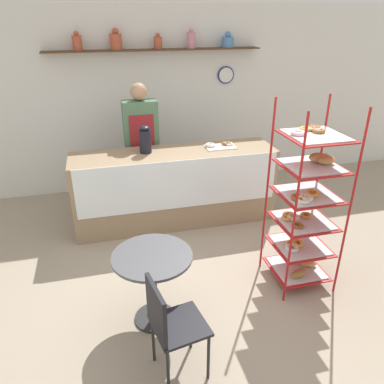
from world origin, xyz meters
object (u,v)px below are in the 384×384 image
(cafe_chair, at_px, (169,321))
(donut_tray_counter, at_px, (220,145))
(cafe_table, at_px, (153,272))
(person_worker, at_px, (142,143))
(coffee_carafe, at_px, (145,140))
(pastry_rack, at_px, (305,207))

(cafe_chair, distance_m, donut_tray_counter, 2.70)
(cafe_table, bearing_deg, person_worker, 84.42)
(person_worker, bearing_deg, coffee_carafe, -90.46)
(person_worker, xyz_separation_m, cafe_chair, (-0.20, -2.84, -0.43))
(person_worker, height_order, coffee_carafe, person_worker)
(pastry_rack, xyz_separation_m, cafe_chair, (-1.51, -0.81, -0.33))
(person_worker, relative_size, coffee_carafe, 5.14)
(pastry_rack, bearing_deg, person_worker, 122.94)
(person_worker, height_order, cafe_chair, person_worker)
(cafe_chair, bearing_deg, cafe_table, -8.08)
(cafe_table, xyz_separation_m, donut_tray_counter, (1.18, 1.80, 0.47))
(cafe_table, bearing_deg, pastry_rack, 7.88)
(person_worker, bearing_deg, pastry_rack, -57.06)
(pastry_rack, height_order, coffee_carafe, pastry_rack)
(cafe_table, bearing_deg, coffee_carafe, 83.21)
(cafe_chair, height_order, coffee_carafe, coffee_carafe)
(cafe_chair, height_order, donut_tray_counter, donut_tray_counter)
(pastry_rack, height_order, person_worker, pastry_rack)
(cafe_chair, xyz_separation_m, donut_tray_counter, (1.16, 2.40, 0.46))
(pastry_rack, xyz_separation_m, person_worker, (-1.32, 2.03, 0.11))
(person_worker, distance_m, cafe_chair, 2.88)
(pastry_rack, relative_size, person_worker, 1.06)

